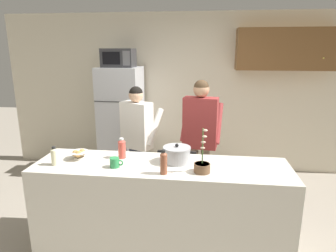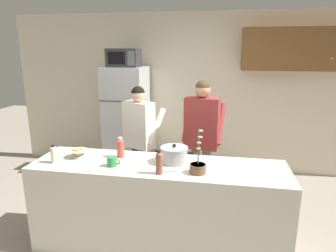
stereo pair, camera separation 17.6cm
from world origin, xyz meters
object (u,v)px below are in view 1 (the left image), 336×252
bottle_near_edge (55,156)px  bottle_far_corner (164,162)px  coffee_mug (115,163)px  cooking_pot (177,154)px  bread_bowl (79,154)px  person_near_pot (137,132)px  potted_orchid (202,166)px  person_by_sink (200,130)px  refrigerator (122,122)px  microwave (119,58)px  bottle_mid_counter (122,148)px

bottle_near_edge → bottle_far_corner: bearing=-4.4°
coffee_mug → bottle_far_corner: bottle_far_corner is taller
cooking_pot → coffee_mug: cooking_pot is taller
cooking_pot → bread_bowl: 1.01m
person_near_pot → bottle_far_corner: person_near_pot is taller
potted_orchid → person_by_sink: bearing=92.0°
refrigerator → potted_orchid: size_ratio=4.16×
bottle_near_edge → person_by_sink: bearing=37.3°
microwave → person_by_sink: 1.79m
bottle_near_edge → bottle_mid_counter: 0.66m
coffee_mug → bottle_near_edge: bearing=-178.7°
refrigerator → person_near_pot: size_ratio=1.12×
bottle_mid_counter → potted_orchid: (0.83, -0.27, -0.04)m
microwave → bread_bowl: size_ratio=2.44×
cooking_pot → potted_orchid: 0.34m
person_near_pot → potted_orchid: bearing=-52.0°
bottle_near_edge → bottle_mid_counter: bearing=24.1°
microwave → person_by_sink: size_ratio=0.29×
cooking_pot → bread_bowl: (-1.01, -0.04, -0.03)m
coffee_mug → bottle_mid_counter: (-0.00, 0.25, 0.06)m
bottle_near_edge → cooking_pot: bearing=10.6°
bread_bowl → bottle_near_edge: bearing=-132.4°
refrigerator → bottle_far_corner: size_ratio=7.64×
bread_bowl → bottle_mid_counter: 0.44m
person_near_pot → coffee_mug: 1.07m
bottle_mid_counter → person_near_pot: bearing=91.7°
refrigerator → bottle_far_corner: 2.29m
cooking_pot → microwave: bearing=121.5°
refrigerator → bread_bowl: 1.81m
bottle_far_corner → person_near_pot: bearing=113.5°
coffee_mug → bottle_mid_counter: bottle_mid_counter is taller
refrigerator → microwave: microwave is taller
refrigerator → potted_orchid: bearing=-56.4°
bottle_far_corner → person_by_sink: bearing=75.0°
refrigerator → bottle_near_edge: refrigerator is taller
microwave → bottle_mid_counter: bearing=-73.8°
potted_orchid → microwave: bearing=123.9°
bottle_mid_counter → bottle_far_corner: bottle_far_corner is taller
bottle_mid_counter → bottle_far_corner: 0.60m
bread_bowl → bottle_far_corner: size_ratio=0.86×
cooking_pot → potted_orchid: potted_orchid is taller
person_near_pot → refrigerator: bearing=117.6°
person_near_pot → bottle_near_edge: 1.23m
refrigerator → person_near_pot: bearing=-62.4°
person_near_pot → cooking_pot: bearing=-55.4°
microwave → bottle_near_edge: (-0.11, -1.96, -0.88)m
cooking_pot → bread_bowl: cooking_pot is taller
bread_bowl → person_by_sink: bearing=35.7°
cooking_pot → bottle_near_edge: (-1.17, -0.22, 0.01)m
bottle_near_edge → potted_orchid: size_ratio=0.45×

